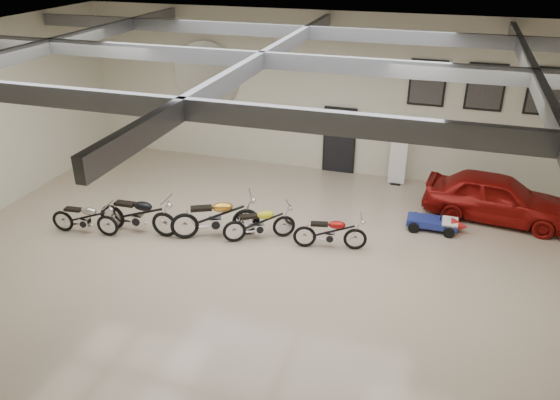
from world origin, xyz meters
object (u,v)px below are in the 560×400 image
(motorcycle_silver, at_px, (84,217))
(motorcycle_red, at_px, (330,232))
(motorcycle_black, at_px, (137,214))
(banner_stand, at_px, (398,156))
(motorcycle_gold, at_px, (215,216))
(vintage_car, at_px, (497,197))
(motorcycle_yellow, at_px, (259,223))
(go_kart, at_px, (438,221))

(motorcycle_silver, relative_size, motorcycle_red, 1.02)
(motorcycle_silver, bearing_deg, motorcycle_black, 13.24)
(banner_stand, distance_m, motorcycle_gold, 6.17)
(motorcycle_silver, bearing_deg, motorcycle_red, 4.80)
(motorcycle_silver, height_order, vintage_car, vintage_car)
(motorcycle_silver, bearing_deg, banner_stand, 31.30)
(motorcycle_silver, xyz_separation_m, motorcycle_red, (6.18, 1.16, -0.01))
(vintage_car, bearing_deg, motorcycle_red, 132.63)
(motorcycle_yellow, distance_m, motorcycle_red, 1.80)
(go_kart, bearing_deg, vintage_car, 38.48)
(motorcycle_black, xyz_separation_m, go_kart, (7.38, 2.43, -0.27))
(motorcycle_gold, bearing_deg, banner_stand, 23.43)
(motorcycle_black, distance_m, motorcycle_yellow, 3.15)
(go_kart, xyz_separation_m, vintage_car, (1.43, 1.15, 0.36))
(vintage_car, bearing_deg, motorcycle_gold, 121.34)
(motorcycle_gold, relative_size, vintage_car, 0.59)
(motorcycle_yellow, bearing_deg, motorcycle_black, 161.81)
(go_kart, height_order, vintage_car, vintage_car)
(motorcycle_silver, distance_m, vintage_car, 10.87)
(banner_stand, distance_m, motorcycle_silver, 9.16)
(motorcycle_yellow, xyz_separation_m, go_kart, (4.28, 1.82, -0.19))
(banner_stand, height_order, motorcycle_silver, banner_stand)
(motorcycle_yellow, relative_size, motorcycle_red, 1.03)
(banner_stand, bearing_deg, go_kart, -63.41)
(motorcycle_silver, bearing_deg, go_kart, 12.54)
(banner_stand, xyz_separation_m, motorcycle_black, (-6.01, -5.08, -0.38))
(motorcycle_gold, height_order, motorcycle_red, motorcycle_gold)
(motorcycle_yellow, bearing_deg, banner_stand, 27.43)
(vintage_car, bearing_deg, motorcycle_yellow, 123.89)
(motorcycle_black, relative_size, vintage_car, 0.57)
(motorcycle_red, height_order, go_kart, motorcycle_red)
(motorcycle_red, relative_size, vintage_car, 0.47)
(motorcycle_silver, xyz_separation_m, go_kart, (8.66, 2.88, -0.18))
(motorcycle_gold, distance_m, go_kart, 5.76)
(banner_stand, distance_m, go_kart, 3.05)
(motorcycle_gold, bearing_deg, vintage_car, -0.92)
(banner_stand, distance_m, motorcycle_yellow, 5.35)
(go_kart, bearing_deg, motorcycle_black, -161.96)
(motorcycle_yellow, bearing_deg, go_kart, -6.44)
(motorcycle_yellow, relative_size, go_kart, 1.16)
(go_kart, distance_m, vintage_car, 1.87)
(motorcycle_silver, height_order, go_kart, motorcycle_silver)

